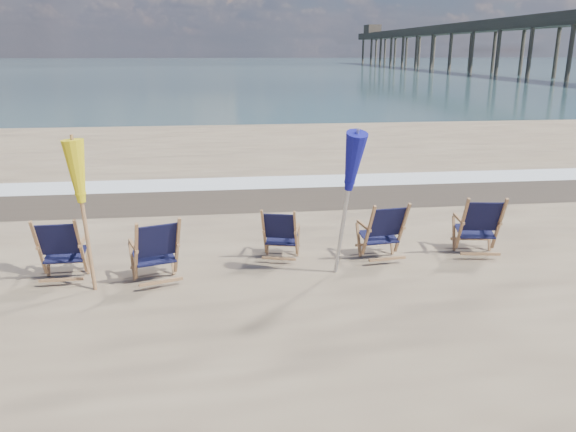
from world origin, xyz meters
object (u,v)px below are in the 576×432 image
beach_chair_3 (402,231)px  fishing_pier (490,40)px  umbrella_yellow (80,180)px  beach_chair_0 (81,249)px  beach_chair_2 (296,235)px  beach_chair_1 (178,249)px  beach_chair_4 (499,227)px  umbrella_blue (346,162)px

beach_chair_3 → fishing_pier: size_ratio=0.01×
beach_chair_3 → fishing_pier: 80.25m
umbrella_yellow → beach_chair_0: bearing=120.2°
beach_chair_0 → beach_chair_2: (3.18, 0.41, -0.06)m
beach_chair_1 → beach_chair_4: size_ratio=0.98×
beach_chair_0 → umbrella_blue: size_ratio=0.45×
beach_chair_0 → beach_chair_1: size_ratio=0.98×
umbrella_blue → umbrella_yellow: bearing=178.5°
beach_chair_0 → beach_chair_3: beach_chair_0 is taller
beach_chair_1 → beach_chair_3: (3.49, 0.45, -0.01)m
beach_chair_3 → beach_chair_4: beach_chair_4 is taller
beach_chair_3 → umbrella_yellow: bearing=0.1°
beach_chair_1 → beach_chair_3: bearing=169.2°
fishing_pier → beach_chair_0: bearing=-119.7°
beach_chair_0 → umbrella_blue: bearing=172.6°
beach_chair_2 → umbrella_yellow: size_ratio=0.43×
beach_chair_0 → beach_chair_3: (4.87, 0.27, -0.00)m
beach_chair_4 → umbrella_blue: size_ratio=0.46×
beach_chair_1 → fishing_pier: 82.27m
umbrella_yellow → umbrella_blue: 3.62m
beach_chair_4 → fishing_pier: size_ratio=0.01×
beach_chair_4 → fishing_pier: 79.59m
beach_chair_0 → umbrella_blue: umbrella_blue is taller
beach_chair_0 → beach_chair_3: bearing=-178.4°
umbrella_blue → beach_chair_4: bearing=12.5°
beach_chair_1 → fishing_pier: bearing=-137.0°
umbrella_yellow → beach_chair_4: bearing=4.6°
beach_chair_3 → beach_chair_4: (1.60, -0.05, 0.02)m
umbrella_blue → fishing_pier: bearing=62.7°
beach_chair_2 → fishing_pier: fishing_pier is taller
beach_chair_4 → umbrella_yellow: umbrella_yellow is taller
beach_chair_2 → umbrella_blue: (0.60, -0.79, 1.31)m
beach_chair_4 → beach_chair_1: bearing=12.9°
beach_chair_1 → umbrella_yellow: (-1.22, -0.11, 1.07)m
umbrella_blue → beach_chair_2: bearing=127.1°
beach_chair_2 → beach_chair_4: beach_chair_4 is taller
fishing_pier → beach_chair_4: bearing=-115.8°
fishing_pier → beach_chair_2: bearing=-117.9°
beach_chair_0 → beach_chair_2: 3.21m
beach_chair_4 → umbrella_blue: (-2.69, -0.60, 1.23)m
beach_chair_2 → umbrella_yellow: umbrella_yellow is taller
beach_chair_3 → fishing_pier: bearing=-123.5°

